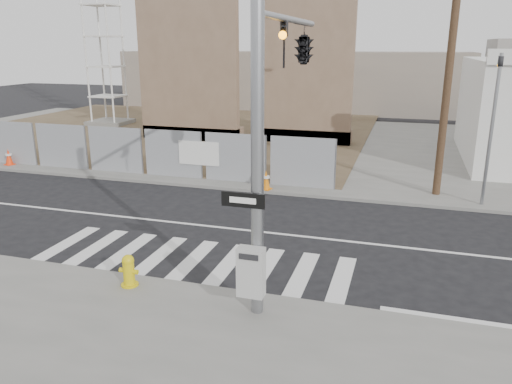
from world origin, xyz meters
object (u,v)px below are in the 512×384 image
(traffic_cone_c, at_px, (138,163))
(traffic_cone_d, at_px, (266,180))
(signal_pole, at_px, (291,79))
(traffic_cone_b, at_px, (9,157))
(fire_hydrant, at_px, (129,270))

(traffic_cone_c, xyz_separation_m, traffic_cone_d, (6.27, -1.16, -0.00))
(signal_pole, relative_size, traffic_cone_b, 9.18)
(fire_hydrant, bearing_deg, signal_pole, 38.36)
(traffic_cone_c, bearing_deg, traffic_cone_b, -174.12)
(traffic_cone_b, relative_size, traffic_cone_d, 0.98)
(traffic_cone_b, bearing_deg, fire_hydrant, -37.92)
(signal_pole, xyz_separation_m, traffic_cone_c, (-8.64, 7.42, -4.28))
(traffic_cone_b, distance_m, traffic_cone_d, 12.75)
(traffic_cone_b, distance_m, traffic_cone_c, 6.50)
(signal_pole, xyz_separation_m, fire_hydrant, (-3.22, -2.50, -4.28))
(signal_pole, distance_m, fire_hydrant, 5.91)
(signal_pole, relative_size, traffic_cone_c, 9.03)
(traffic_cone_d, bearing_deg, signal_pole, -69.33)
(signal_pole, height_order, traffic_cone_c, signal_pole)
(signal_pole, relative_size, fire_hydrant, 9.05)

